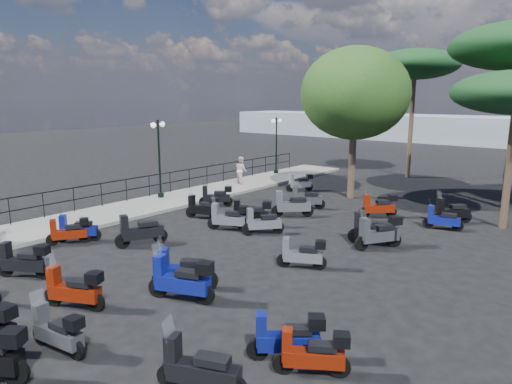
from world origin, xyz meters
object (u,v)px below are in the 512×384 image
Objects in this scene: scooter_2 at (77,230)px; scooter_20 at (302,254)px; pedestrian_far at (241,170)px; scooter_25 at (287,338)px; scooter_6 at (24,261)px; scooter_8 at (140,232)px; scooter_21 at (379,233)px; scooter_24 at (199,370)px; scooter_10 at (251,214)px; scooter_26 at (313,354)px; scooter_27 at (442,220)px; scooter_3 at (203,208)px; scooter_4 at (216,196)px; scooter_16 at (306,199)px; scooter_22 at (373,231)px; lamp_post_2 at (276,142)px; pine_2 at (415,65)px; scooter_5 at (300,183)px; scooter_11 at (291,205)px; scooter_19 at (183,271)px; broadleaf_tree at (355,94)px; scooter_23 at (451,212)px; scooter_9 at (229,218)px; scooter_17 at (379,206)px; scooter_14 at (182,280)px; scooter_1 at (69,232)px; lamp_post_1 at (159,154)px; scooter_15 at (262,223)px; scooter_18 at (57,332)px; scooter_7 at (74,290)px.

scooter_2 is 8.34m from scooter_20.
scooter_25 is at bearing 159.09° from pedestrian_far.
scooter_8 is at bearing -34.36° from scooter_6.
scooter_24 is (1.02, -9.46, -0.07)m from scooter_21.
scooter_10 reaches higher than scooter_26.
scooter_27 is at bearing -27.00° from scooter_26.
scooter_4 is at bearing 11.56° from scooter_3.
scooter_24 is (6.17, -12.68, -0.01)m from scooter_16.
scooter_3 is at bearing 80.35° from scooter_22.
scooter_2 is at bearing 82.73° from scooter_20.
lamp_post_2 is 9.65m from scooter_4.
scooter_21 is at bearing -119.18° from scooter_8.
pine_2 is at bearing -57.14° from scooter_2.
scooter_16 is (2.51, -3.21, 0.02)m from scooter_5.
scooter_11 is at bearing 157.26° from scooter_5.
scooter_26 is (4.89, -1.12, -0.06)m from scooter_19.
scooter_16 is (1.60, 12.25, -0.03)m from scooter_6.
broadleaf_tree is (4.04, 5.87, 4.84)m from scooter_4.
lamp_post_2 is 13.83m from scooter_23.
scooter_22 is at bearing 118.32° from scooter_23.
scooter_17 is at bearing -59.31° from scooter_9.
scooter_4 is 3.95m from scooter_10.
scooter_19 is at bearing 24.42° from scooter_14.
pedestrian_far is 1.03× the size of scooter_3.
scooter_25 is (10.31, -1.00, 0.03)m from scooter_1.
scooter_16 is at bearing 3.25° from lamp_post_1.
lamp_post_2 is at bearing 5.35° from scooter_26.
lamp_post_1 is 3.02× the size of scooter_26.
scooter_21 reaches higher than scooter_23.
scooter_27 is at bearing -96.89° from scooter_15.
scooter_3 is at bearing 22.61° from scooter_26.
pine_2 is (0.36, 15.43, 6.60)m from scooter_10.
scooter_14 is 6.18m from scooter_15.
scooter_18 is 0.19× the size of pine_2.
scooter_2 reaches higher than scooter_27.
scooter_25 is at bearing -74.06° from pine_2.
scooter_23 is at bearing -157.79° from pedestrian_far.
scooter_6 is 0.96× the size of scooter_16.
lamp_post_2 is 2.37× the size of scooter_16.
scooter_6 is (4.39, -14.46, -0.45)m from pedestrian_far.
scooter_16 is (-1.36, 12.35, -0.02)m from scooter_7.
scooter_19 reaches higher than scooter_6.
lamp_post_1 is 4.87m from scooter_3.
scooter_6 is 2.96m from scooter_7.
pedestrian_far is at bearing 35.97° from scooter_17.
scooter_11 is 4.62m from scooter_22.
scooter_2 is at bearing 120.80° from scooter_27.
lamp_post_2 is at bearing 11.54° from scooter_20.
scooter_9 is (3.24, 4.88, 0.06)m from scooter_1.
scooter_5 is at bearing -139.31° from pedestrian_far.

